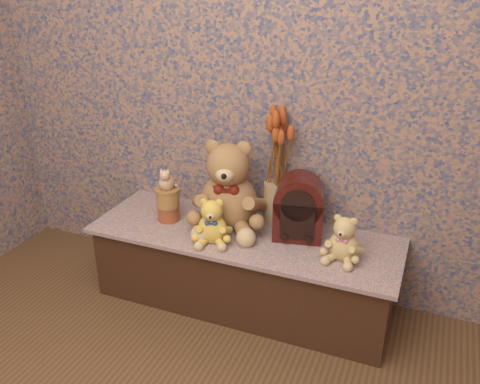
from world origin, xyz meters
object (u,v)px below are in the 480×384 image
object	(u,v)px
teddy_large	(229,180)
ceramic_vase	(276,203)
teddy_medium	(212,218)
cat_figurine	(166,177)
biscuit_tin_lower	(169,213)
cathedral_radio	(299,207)
teddy_small	(345,235)

from	to	relation	value
teddy_large	ceramic_vase	world-z (taller)	teddy_large
teddy_medium	cat_figurine	bearing A→B (deg)	142.20
biscuit_tin_lower	ceramic_vase	bearing A→B (deg)	19.72
cathedral_radio	ceramic_vase	world-z (taller)	cathedral_radio
teddy_small	ceramic_vase	bearing A→B (deg)	156.66
ceramic_vase	biscuit_tin_lower	distance (m)	0.55
ceramic_vase	cat_figurine	world-z (taller)	cat_figurine
teddy_large	biscuit_tin_lower	world-z (taller)	teddy_large
teddy_small	ceramic_vase	distance (m)	0.44
teddy_large	cat_figurine	world-z (taller)	teddy_large
cathedral_radio	biscuit_tin_lower	distance (m)	0.67
cathedral_radio	biscuit_tin_lower	bearing A→B (deg)	175.08
teddy_large	cat_figurine	xyz separation A→B (m)	(-0.31, -0.07, -0.01)
teddy_small	ceramic_vase	size ratio (longest dim) A/B	1.05
teddy_medium	ceramic_vase	distance (m)	0.36
teddy_large	biscuit_tin_lower	bearing A→B (deg)	178.67
teddy_large	cathedral_radio	xyz separation A→B (m)	(0.35, 0.01, -0.08)
teddy_medium	teddy_small	bearing A→B (deg)	-11.05
cathedral_radio	teddy_medium	bearing A→B (deg)	-164.53
teddy_small	biscuit_tin_lower	world-z (taller)	teddy_small
teddy_small	cathedral_radio	size ratio (longest dim) A/B	0.71
ceramic_vase	cathedral_radio	bearing A→B (deg)	-35.63
biscuit_tin_lower	cat_figurine	xyz separation A→B (m)	(0.00, 0.00, 0.19)
teddy_small	teddy_medium	bearing A→B (deg)	-167.02
cat_figurine	biscuit_tin_lower	bearing A→B (deg)	0.00
biscuit_tin_lower	teddy_large	bearing A→B (deg)	13.18
teddy_large	cat_figurine	size ratio (longest dim) A/B	3.86
teddy_large	teddy_small	distance (m)	0.62
cathedral_radio	cat_figurine	world-z (taller)	cathedral_radio
teddy_large	teddy_medium	xyz separation A→B (m)	(-0.01, -0.18, -0.12)
cathedral_radio	biscuit_tin_lower	world-z (taller)	cathedral_radio
biscuit_tin_lower	cat_figurine	world-z (taller)	cat_figurine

